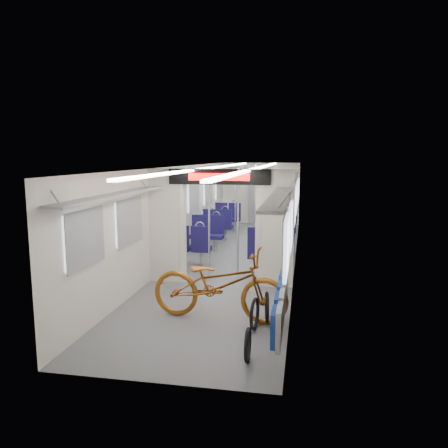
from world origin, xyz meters
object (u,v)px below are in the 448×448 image
at_px(seat_bay_near_left, 200,237).
at_px(stanchion_near_left, 209,224).
at_px(bicycle, 219,284).
at_px(bike_hoop_c, 267,309).
at_px(bike_hoop_a, 248,347).
at_px(seat_bay_near_right, 273,240).
at_px(flip_bench, 281,304).
at_px(stanchion_far_right, 255,207).
at_px(seat_bay_far_right, 281,220).
at_px(stanchion_far_left, 235,205).
at_px(bike_hoop_b, 255,315).
at_px(stanchion_near_right, 238,225).
at_px(seat_bay_far_left, 223,219).

height_order(seat_bay_near_left, stanchion_near_left, stanchion_near_left).
bearing_deg(bicycle, bike_hoop_c, -85.80).
xyz_separation_m(bike_hoop_a, seat_bay_near_right, (-0.05, 5.13, 0.37)).
bearing_deg(flip_bench, bike_hoop_a, -122.44).
bearing_deg(flip_bench, stanchion_far_right, 99.51).
relative_size(seat_bay_far_right, stanchion_far_left, 1.01).
distance_m(flip_bench, bike_hoop_b, 0.70).
distance_m(stanchion_near_right, stanchion_far_left, 3.76).
bearing_deg(seat_bay_far_right, stanchion_far_left, -137.89).
xyz_separation_m(bike_hoop_a, stanchion_far_left, (-1.32, 7.36, 0.95)).
height_order(bike_hoop_b, stanchion_far_right, stanchion_far_right).
distance_m(seat_bay_far_left, seat_bay_far_right, 1.87).
relative_size(bike_hoop_b, seat_bay_near_right, 0.21).
height_order(seat_bay_near_right, stanchion_far_left, stanchion_far_left).
xyz_separation_m(bicycle, seat_bay_near_right, (0.58, 3.79, -0.00)).
xyz_separation_m(flip_bench, seat_bay_far_left, (-2.29, 8.04, -0.05)).
xyz_separation_m(bike_hoop_c, seat_bay_far_left, (-2.04, 7.30, 0.31)).
bearing_deg(stanchion_far_right, seat_bay_far_left, 126.13).
relative_size(bicycle, stanchion_far_right, 0.95).
bearing_deg(stanchion_near_right, seat_bay_far_left, 103.98).
bearing_deg(seat_bay_far_right, stanchion_near_right, -97.46).
height_order(bike_hoop_a, bike_hoop_b, bike_hoop_b).
bearing_deg(seat_bay_far_left, stanchion_far_right, -53.87).
bearing_deg(seat_bay_near_right, bike_hoop_a, -89.46).
height_order(bicycle, bike_hoop_c, bicycle).
bearing_deg(flip_bench, stanchion_far_left, 103.97).
relative_size(flip_bench, stanchion_near_right, 0.91).
relative_size(flip_bench, stanchion_far_left, 0.91).
distance_m(stanchion_near_right, stanchion_far_right, 3.29).
height_order(seat_bay_near_right, seat_bay_far_left, seat_bay_near_right).
height_order(bike_hoop_b, stanchion_near_right, stanchion_near_right).
bearing_deg(flip_bench, seat_bay_far_left, 105.89).
bearing_deg(stanchion_far_right, stanchion_near_right, -89.79).
bearing_deg(bike_hoop_a, bike_hoop_b, 91.74).
bearing_deg(seat_bay_near_left, seat_bay_far_left, 90.00).
xyz_separation_m(bike_hoop_b, stanchion_near_right, (-0.65, 2.63, 0.93)).
height_order(bicycle, flip_bench, bicycle).
height_order(seat_bay_near_left, seat_bay_far_right, seat_bay_far_right).
bearing_deg(bicycle, flip_bench, -121.94).
xyz_separation_m(seat_bay_far_right, stanchion_near_right, (-0.63, -4.85, 0.57)).
xyz_separation_m(bike_hoop_b, seat_bay_near_left, (-1.89, 4.39, 0.31)).
relative_size(seat_bay_near_left, seat_bay_far_right, 0.85).
height_order(bike_hoop_b, stanchion_near_left, stanchion_near_left).
bearing_deg(seat_bay_far_right, seat_bay_near_left, -121.19).
xyz_separation_m(bicycle, flip_bench, (0.99, -0.76, 0.01)).
relative_size(seat_bay_near_right, stanchion_far_left, 0.99).
distance_m(bike_hoop_a, stanchion_near_left, 3.94).
height_order(bike_hoop_a, stanchion_near_right, stanchion_near_right).
bearing_deg(stanchion_far_left, stanchion_near_right, -80.29).
bearing_deg(bicycle, bike_hoop_a, -149.69).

